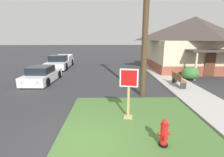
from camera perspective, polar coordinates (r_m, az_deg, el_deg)
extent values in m
plane|color=#333335|center=(5.83, -10.23, -21.14)|extent=(160.00, 160.00, 0.00)
cube|color=#477033|center=(7.12, 7.35, -13.77)|extent=(5.50, 5.03, 0.08)
cube|color=#B2AFA8|center=(12.36, 22.62, -2.66)|extent=(2.20, 18.41, 0.12)
cylinder|color=black|center=(5.75, 17.02, -20.67)|extent=(0.28, 0.28, 0.08)
cylinder|color=red|center=(5.56, 17.27, -17.71)|extent=(0.22, 0.22, 0.61)
cylinder|color=red|center=(5.40, 17.52, -14.79)|extent=(0.25, 0.25, 0.03)
sphere|color=red|center=(5.37, 17.58, -14.09)|extent=(0.19, 0.19, 0.19)
cube|color=red|center=(5.34, 17.63, -13.42)|extent=(0.04, 0.04, 0.04)
cylinder|color=red|center=(5.50, 15.74, -17.59)|extent=(0.08, 0.09, 0.09)
cylinder|color=red|center=(5.59, 18.82, -17.28)|extent=(0.08, 0.09, 0.09)
cylinder|color=red|center=(5.44, 17.80, -18.74)|extent=(0.12, 0.09, 0.12)
cube|color=tan|center=(6.78, 5.69, -5.52)|extent=(0.11, 0.11, 2.01)
cube|color=tan|center=(7.15, 5.50, -12.86)|extent=(0.41, 0.34, 0.08)
cube|color=white|center=(6.53, 5.80, 0.19)|extent=(0.72, 0.15, 0.73)
cube|color=red|center=(6.52, 5.79, 0.16)|extent=(0.61, 0.13, 0.62)
cylinder|color=black|center=(8.60, -3.81, -8.93)|extent=(0.70, 0.70, 0.02)
cube|color=silver|center=(13.93, -22.58, 0.57)|extent=(1.91, 4.08, 0.64)
cube|color=black|center=(13.64, -23.12, 2.67)|extent=(1.59, 1.90, 0.56)
cylinder|color=black|center=(15.40, -23.60, 1.26)|extent=(0.24, 0.63, 0.62)
cylinder|color=black|center=(14.78, -17.70, 1.29)|extent=(0.24, 0.63, 0.62)
cylinder|color=black|center=(13.23, -27.96, -1.08)|extent=(0.24, 0.63, 0.62)
cylinder|color=black|center=(12.51, -21.24, -1.17)|extent=(0.24, 0.63, 0.62)
sphere|color=white|center=(15.89, -21.62, 2.38)|extent=(0.14, 0.14, 0.14)
sphere|color=red|center=(12.44, -28.38, -1.22)|extent=(0.12, 0.12, 0.12)
sphere|color=white|center=(15.51, -17.99, 2.43)|extent=(0.14, 0.14, 0.14)
sphere|color=red|center=(11.95, -23.93, -1.29)|extent=(0.12, 0.12, 0.12)
cube|color=silver|center=(20.06, -17.16, 4.98)|extent=(2.18, 5.50, 0.68)
cube|color=black|center=(19.25, -17.86, 6.51)|extent=(1.84, 1.46, 0.68)
cube|color=silver|center=(20.69, -13.98, 6.99)|extent=(0.15, 2.29, 0.44)
cube|color=silver|center=(21.16, -19.20, 6.78)|extent=(0.15, 2.29, 0.44)
cube|color=silver|center=(22.57, -15.58, 7.42)|extent=(1.85, 0.14, 0.44)
cylinder|color=black|center=(18.28, -15.47, 3.92)|extent=(0.28, 0.77, 0.76)
cylinder|color=black|center=(18.80, -21.22, 3.75)|extent=(0.28, 0.77, 0.76)
cylinder|color=black|center=(21.44, -13.55, 5.40)|extent=(0.28, 0.77, 0.76)
cylinder|color=black|center=(21.89, -18.53, 5.24)|extent=(0.28, 0.77, 0.76)
cube|color=brown|center=(12.28, 21.84, -0.28)|extent=(0.44, 1.72, 0.06)
cube|color=brown|center=(12.17, 21.15, 0.72)|extent=(0.09, 1.71, 0.38)
cube|color=#2D2D33|center=(11.64, 23.10, -2.32)|extent=(0.36, 0.07, 0.41)
cube|color=#2D2D33|center=(13.04, 20.55, -0.47)|extent=(0.36, 0.07, 0.41)
cylinder|color=#4C3823|center=(9.62, 11.55, 21.90)|extent=(0.32, 0.32, 9.46)
cube|color=brown|center=(19.85, 25.13, 4.06)|extent=(8.27, 6.79, 0.90)
cube|color=beige|center=(19.68, 25.59, 8.48)|extent=(8.11, 6.65, 2.18)
pyramid|color=#423833|center=(19.66, 26.28, 15.03)|extent=(8.69, 7.13, 2.34)
cube|color=#423833|center=(16.11, 32.14, 8.02)|extent=(4.55, 1.40, 0.16)
cylinder|color=beige|center=(14.81, 26.67, 3.83)|extent=(0.16, 0.16, 2.31)
cube|color=brown|center=(16.80, 30.36, 4.05)|extent=(0.90, 0.06, 2.00)
ellipsoid|color=#3C7437|center=(14.93, 25.11, 1.66)|extent=(1.32, 1.32, 1.09)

